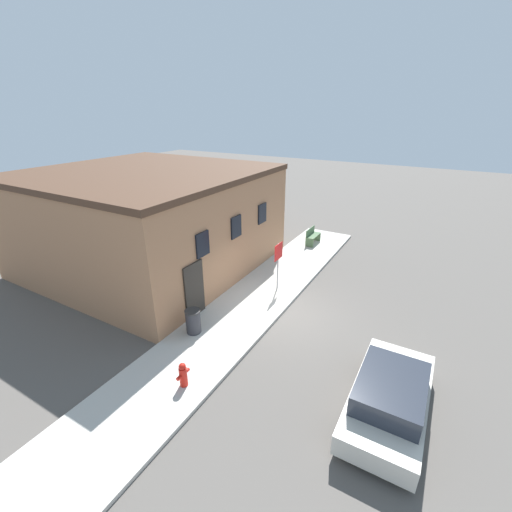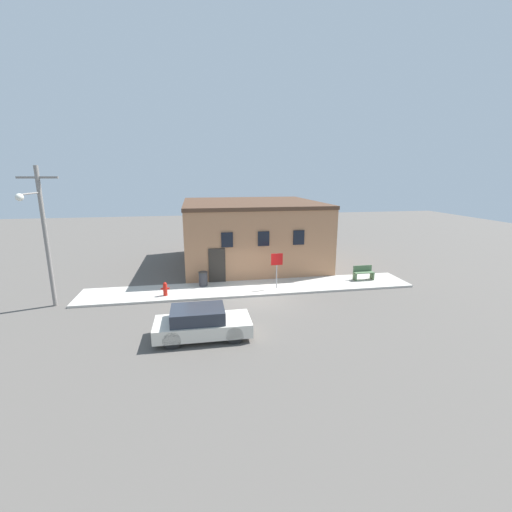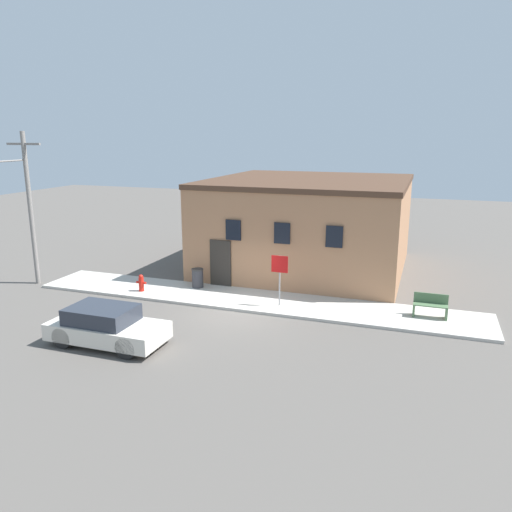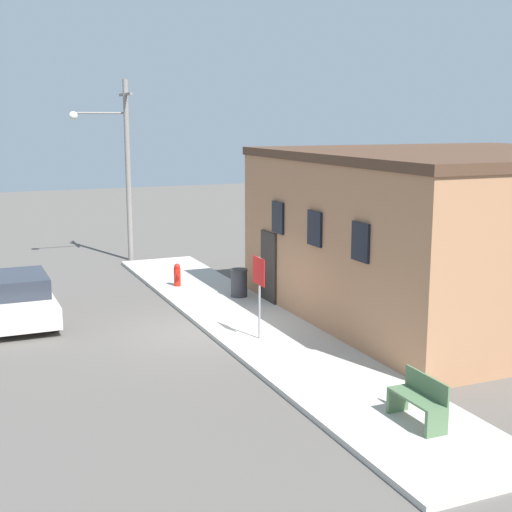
{
  "view_description": "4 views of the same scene",
  "coord_description": "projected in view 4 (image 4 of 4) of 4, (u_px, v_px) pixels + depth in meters",
  "views": [
    {
      "loc": [
        -10.12,
        -4.54,
        7.19
      ],
      "look_at": [
        0.3,
        1.36,
        1.96
      ],
      "focal_mm": 24.0,
      "sensor_mm": 36.0,
      "label": 1
    },
    {
      "loc": [
        -3.04,
        -17.34,
        6.47
      ],
      "look_at": [
        0.3,
        1.36,
        1.96
      ],
      "focal_mm": 24.0,
      "sensor_mm": 36.0,
      "label": 2
    },
    {
      "loc": [
        6.81,
        -17.19,
        6.76
      ],
      "look_at": [
        0.3,
        1.36,
        1.96
      ],
      "focal_mm": 35.0,
      "sensor_mm": 36.0,
      "label": 3
    },
    {
      "loc": [
        16.93,
        -5.79,
        5.45
      ],
      "look_at": [
        0.3,
        1.36,
        1.96
      ],
      "focal_mm": 50.0,
      "sensor_mm": 36.0,
      "label": 4
    }
  ],
  "objects": [
    {
      "name": "bench",
      "position": [
        419.0,
        401.0,
        12.64
      ],
      "size": [
        1.23,
        0.44,
        0.87
      ],
      "color": "#4C6B47",
      "rests_on": "sidewalk"
    },
    {
      "name": "sidewalk",
      "position": [
        252.0,
        324.0,
        19.07
      ],
      "size": [
        19.01,
        2.73,
        0.12
      ],
      "color": "#BCB7AD",
      "rests_on": "ground"
    },
    {
      "name": "stop_sign",
      "position": [
        259.0,
        282.0,
        17.34
      ],
      "size": [
        0.68,
        0.06,
        2.04
      ],
      "color": "gray",
      "rests_on": "sidewalk"
    },
    {
      "name": "ground_plane",
      "position": [
        203.0,
        332.0,
        18.55
      ],
      "size": [
        80.0,
        80.0,
        0.0
      ],
      "primitive_type": "plane",
      "color": "#56514C"
    },
    {
      "name": "brick_building",
      "position": [
        467.0,
        232.0,
        20.15
      ],
      "size": [
        9.62,
        9.84,
        4.61
      ],
      "color": "#A87551",
      "rests_on": "ground"
    },
    {
      "name": "trash_bin",
      "position": [
        239.0,
        283.0,
        21.71
      ],
      "size": [
        0.53,
        0.53,
        0.85
      ],
      "color": "#333338",
      "rests_on": "sidewalk"
    },
    {
      "name": "fire_hydrant",
      "position": [
        177.0,
        275.0,
        23.08
      ],
      "size": [
        0.46,
        0.22,
        0.74
      ],
      "color": "red",
      "rests_on": "sidewalk"
    },
    {
      "name": "utility_pole",
      "position": [
        122.0,
        161.0,
        27.16
      ],
      "size": [
        1.8,
        2.23,
        6.92
      ],
      "color": "gray",
      "rests_on": "ground"
    },
    {
      "name": "parked_car",
      "position": [
        19.0,
        299.0,
        19.44
      ],
      "size": [
        3.88,
        1.73,
        1.28
      ],
      "color": "black",
      "rests_on": "ground"
    }
  ]
}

